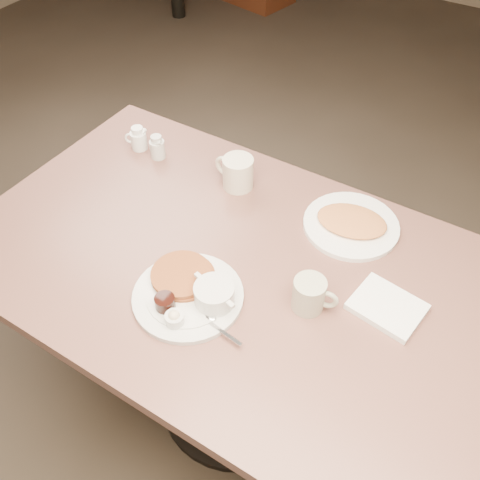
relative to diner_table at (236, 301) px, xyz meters
The scene contains 9 objects.
room 0.82m from the diner_table, ahead, with size 7.04×8.04×2.84m.
diner_table is the anchor object (origin of this frame).
main_plate 0.25m from the diner_table, 101.43° to the right, with size 0.36×0.34×0.07m.
coffee_mug_near 0.32m from the diner_table, ahead, with size 0.12×0.10×0.09m.
napkin 0.44m from the diner_table, ahead, with size 0.18×0.16×0.02m.
coffee_mug_far 0.39m from the diner_table, 121.58° to the left, with size 0.14×0.10×0.10m.
creamer_left 0.64m from the diner_table, 154.33° to the left, with size 0.08×0.06×0.08m.
creamer_right 0.57m from the diner_table, 150.89° to the left, with size 0.06×0.06×0.08m.
hash_plate 0.40m from the diner_table, 54.31° to the left, with size 0.32×0.32×0.04m.
Camera 1 is at (0.49, -0.77, 1.80)m, focal length 39.01 mm.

